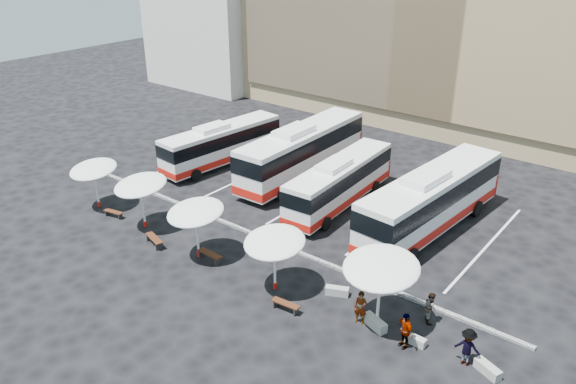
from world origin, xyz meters
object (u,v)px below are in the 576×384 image
Objects in this scene: bus_1 at (302,150)px; passenger_2 at (405,330)px; wood_bench_1 at (154,239)px; passenger_1 at (431,307)px; sunshade_3 at (275,242)px; sunshade_4 at (381,268)px; conc_bench_2 at (414,340)px; sunshade_0 at (93,169)px; conc_bench_1 at (375,323)px; wood_bench_2 at (210,255)px; sunshade_1 at (140,185)px; bus_2 at (340,181)px; wood_bench_0 at (114,213)px; bus_3 at (432,199)px; conc_bench_0 at (337,291)px; passenger_0 at (361,308)px; sunshade_2 at (196,212)px; bus_0 at (222,143)px; passenger_3 at (467,347)px; conc_bench_3 at (488,369)px; wood_bench_3 at (286,305)px.

passenger_2 is at bearing -41.16° from bus_1.
passenger_1 reaches higher than wood_bench_1.
sunshade_4 reaches higher than sunshade_3.
sunshade_0 is at bearing -178.54° from conc_bench_2.
sunshade_3 reaches higher than conc_bench_1.
wood_bench_2 is 10.29m from conc_bench_1.
conc_bench_2 is (1.99, 0.12, -0.05)m from conc_bench_1.
passenger_2 is at bearing -0.06° from sunshade_1.
bus_2 reaches higher than wood_bench_0.
sunshade_0 is 11.02m from wood_bench_2.
bus_3 is at bearing -10.65° from bus_1.
bus_3 is 9.48m from conc_bench_0.
sunshade_1 is at bearing -130.86° from bus_2.
sunshade_1 is at bearing 60.51° from passenger_1.
sunshade_1 is at bearing -104.87° from bus_1.
sunshade_1 is at bearing 176.94° from wood_bench_2.
wood_bench_1 is at bearing -7.99° from wood_bench_0.
wood_bench_0 is at bearing 60.79° from passenger_1.
passenger_0 is 0.95× the size of passenger_2.
sunshade_2 is 10.58m from passenger_0.
sunshade_0 is 2.34× the size of wood_bench_0.
bus_2 is 0.83× the size of bus_3.
sunshade_4 is (13.33, -11.86, 1.04)m from bus_1.
wood_bench_0 is 0.89× the size of passenger_1.
bus_0 reaches higher than wood_bench_0.
sunshade_4 is 2.08× the size of passenger_3.
bus_1 is 12.24× the size of conc_bench_2.
passenger_0 is at bearing -45.59° from bus_1.
conc_bench_3 is (3.28, 0.18, 0.03)m from conc_bench_2.
bus_1 is at bearing 147.59° from conc_bench_3.
passenger_2 is at bearing -21.16° from passenger_0.
conc_bench_0 is 0.75× the size of passenger_1.
sunshade_1 is (-7.85, -10.14, 1.12)m from bus_2.
sunshade_0 is at bearing -178.71° from conc_bench_1.
sunshade_2 is at bearing 167.89° from passenger_0.
bus_1 is at bearing 121.44° from sunshade_3.
bus_0 reaches higher than conc_bench_1.
bus_3 is 21.73m from sunshade_0.
passenger_2 is (15.06, -12.50, -1.19)m from bus_1.
wood_bench_0 is 0.82× the size of passenger_0.
bus_1 is 9.16× the size of wood_bench_0.
conc_bench_1 is at bearing 4.83° from sunshade_3.
bus_3 is 12.37× the size of conc_bench_2.
bus_3 is at bearing 126.63° from conc_bench_3.
passenger_1 reaches higher than wood_bench_2.
sunshade_0 is at bearing 176.23° from wood_bench_3.
bus_3 is (17.64, 0.14, 0.36)m from bus_0.
bus_1 is 22.17m from conc_bench_3.
wood_bench_3 is at bearing -8.49° from wood_bench_2.
bus_3 is at bearing 112.25° from conc_bench_2.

